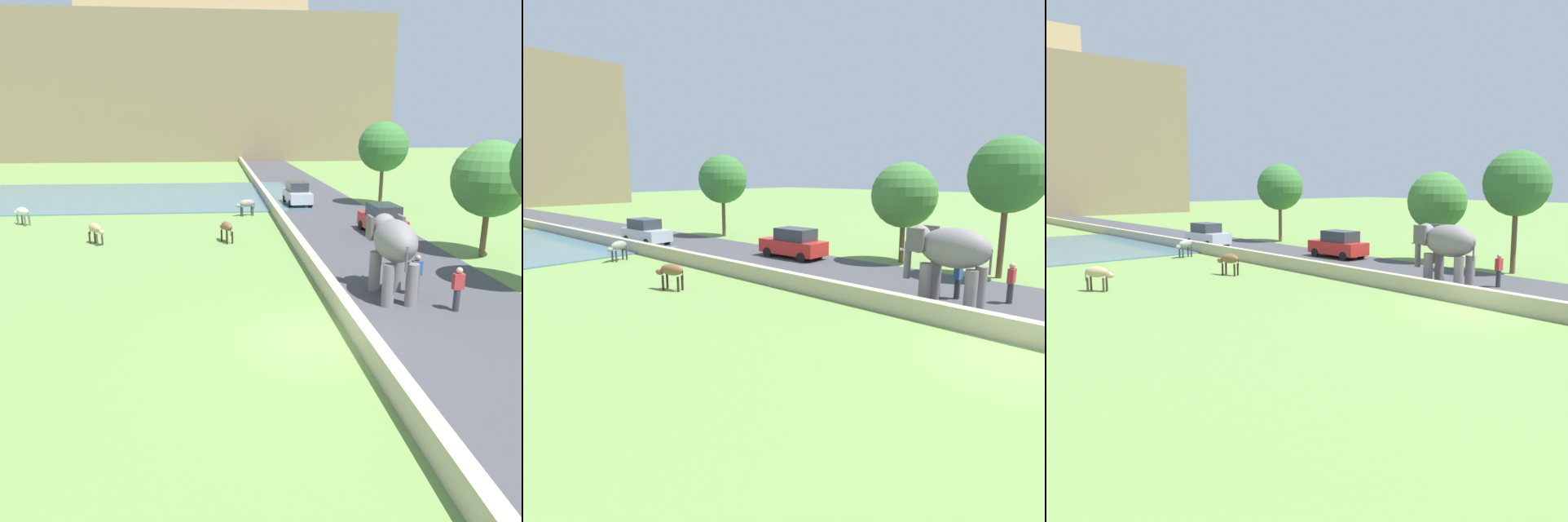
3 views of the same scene
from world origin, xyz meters
TOP-DOWN VIEW (x-y plane):
  - ground_plane at (0.00, 0.00)m, footprint 220.00×220.00m
  - road_surface at (5.00, 20.00)m, footprint 7.00×120.00m
  - barrier_wall at (1.20, 18.00)m, footprint 0.40×110.00m
  - elephant at (3.43, 3.53)m, footprint 1.49×3.48m
  - person_beside_elephant at (4.41, 3.48)m, footprint 0.36×0.22m
  - person_trailing at (5.18, 1.76)m, footprint 0.36×0.22m
  - car_silver at (3.42, 25.38)m, footprint 1.90×4.05m
  - car_red at (6.58, 14.12)m, footprint 1.87×4.04m
  - cow_brown at (-2.44, 13.06)m, footprint 0.83×1.41m
  - cow_grey at (-0.87, 20.92)m, footprint 1.42×0.74m
  - tree_near at (9.86, 24.58)m, footprint 3.78×3.78m
  - tree_mid at (9.60, 3.57)m, footprint 3.55×3.55m
  - tree_far at (9.91, 8.93)m, footprint 3.61×3.61m

SIDE VIEW (x-z plane):
  - ground_plane at x=0.00m, z-range 0.00..0.00m
  - road_surface at x=5.00m, z-range 0.00..0.06m
  - barrier_wall at x=1.20m, z-range 0.00..0.73m
  - cow_brown at x=-2.44m, z-range 0.26..1.41m
  - cow_grey at x=-0.87m, z-range 0.26..1.41m
  - person_beside_elephant at x=4.41m, z-range 0.06..1.69m
  - person_trailing at x=5.18m, z-range 0.06..1.69m
  - car_silver at x=3.42m, z-range 0.00..1.80m
  - car_red at x=6.58m, z-range 0.00..1.80m
  - elephant at x=3.43m, z-range 0.54..3.53m
  - tree_far at x=9.91m, z-range 0.97..6.55m
  - tree_near at x=9.86m, z-range 1.30..7.70m
  - tree_mid at x=9.60m, z-range 1.53..8.18m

